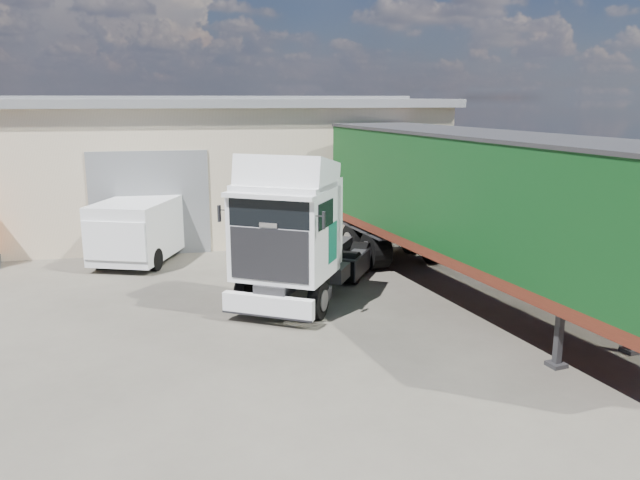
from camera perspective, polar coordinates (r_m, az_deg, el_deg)
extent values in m
plane|color=black|center=(13.01, -8.53, -11.52)|extent=(120.00, 120.00, 0.00)
cube|color=#C1B194|center=(28.54, -22.70, 6.17)|extent=(30.00, 12.00, 5.00)
cube|color=slate|center=(28.40, -23.17, 11.48)|extent=(30.60, 12.60, 0.30)
cube|color=slate|center=(22.17, -15.28, 3.23)|extent=(4.00, 0.08, 3.60)
cube|color=slate|center=(28.40, -23.21, 11.88)|extent=(30.60, 0.40, 0.15)
cube|color=maroon|center=(21.88, 21.97, 1.15)|extent=(0.35, 26.00, 2.50)
cylinder|color=black|center=(15.75, -3.55, -5.14)|extent=(2.40, 1.94, 0.96)
cylinder|color=black|center=(18.59, 0.12, -2.29)|extent=(2.44, 1.97, 0.96)
cylinder|color=black|center=(19.76, 1.28, -1.38)|extent=(2.44, 1.97, 0.96)
cube|color=#2D2D30|center=(17.60, -0.91, -2.04)|extent=(3.69, 5.57, 0.27)
cube|color=white|center=(15.00, -4.79, -6.02)|extent=(2.11, 1.35, 0.50)
cube|color=white|center=(15.62, -3.19, 0.71)|extent=(3.00, 2.93, 2.21)
cube|color=black|center=(14.77, -4.67, -1.38)|extent=(1.75, 1.04, 1.27)
cube|color=black|center=(14.57, -4.71, 2.43)|extent=(1.78, 1.06, 0.68)
cube|color=white|center=(15.55, -3.01, 5.98)|extent=(2.82, 2.64, 1.11)
cube|color=#0C5A45|center=(16.44, -6.39, 0.38)|extent=(0.35, 0.59, 0.99)
cube|color=#0C5A45|center=(15.64, 1.18, -0.19)|extent=(0.35, 0.59, 0.99)
cylinder|color=#2D2D30|center=(18.63, 0.30, -0.59)|extent=(1.36, 1.36, 0.11)
cube|color=#2D2D30|center=(13.59, 20.98, -8.39)|extent=(0.39, 0.39, 1.23)
cube|color=#2D2D30|center=(14.97, 26.74, -6.98)|extent=(0.39, 0.39, 1.23)
cylinder|color=black|center=(21.03, 6.97, -0.28)|extent=(3.01, 1.66, 1.18)
cube|color=#2D2D30|center=(17.21, 14.14, -2.13)|extent=(3.19, 13.35, 0.39)
cube|color=#5F2315|center=(17.12, 14.21, -0.93)|extent=(5.06, 13.68, 0.27)
cube|color=black|center=(16.82, 14.50, 4.32)|extent=(5.06, 13.68, 2.90)
cube|color=#2D2D30|center=(16.67, 14.79, 9.33)|extent=(5.14, 13.76, 0.09)
cylinder|color=black|center=(20.74, -17.21, -1.61)|extent=(2.22, 1.40, 0.72)
cylinder|color=black|center=(23.85, -13.60, 0.46)|extent=(2.22, 1.40, 0.72)
cube|color=white|center=(22.12, -15.40, 1.48)|extent=(3.69, 5.45, 1.86)
cube|color=white|center=(20.28, -17.75, 0.17)|extent=(2.24, 1.62, 1.21)
cube|color=black|center=(20.36, -17.59, 1.96)|extent=(1.83, 0.74, 0.66)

